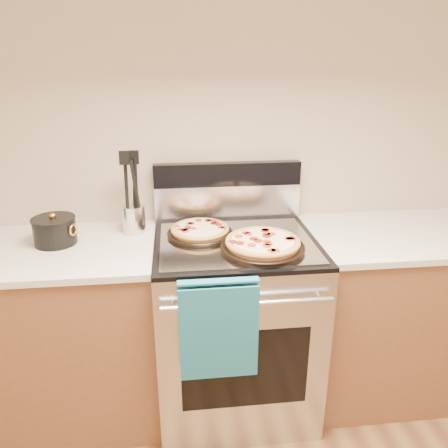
{
  "coord_description": "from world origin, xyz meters",
  "views": [
    {
      "loc": [
        -0.27,
        -0.22,
        1.72
      ],
      "look_at": [
        -0.07,
        1.55,
        1.04
      ],
      "focal_mm": 35.0,
      "sensor_mm": 36.0,
      "label": 1
    }
  ],
  "objects": [
    {
      "name": "wall_back",
      "position": [
        0.0,
        2.0,
        1.35
      ],
      "size": [
        4.0,
        0.0,
        4.0
      ],
      "primitive_type": "plane",
      "rotation": [
        1.57,
        0.0,
        0.0
      ],
      "color": "tan",
      "rests_on": "ground"
    },
    {
      "name": "backsplash_lower",
      "position": [
        0.0,
        1.96,
        1.01
      ],
      "size": [
        0.76,
        0.06,
        0.18
      ],
      "primitive_type": "cube",
      "color": "silver",
      "rests_on": "cooktop"
    },
    {
      "name": "utensil_crock",
      "position": [
        -0.48,
        1.83,
        0.98
      ],
      "size": [
        0.15,
        0.15,
        0.14
      ],
      "primitive_type": "cylinder",
      "rotation": [
        0.0,
        0.0,
        0.43
      ],
      "color": "silver",
      "rests_on": "countertop_left"
    },
    {
      "name": "countertop_right",
      "position": [
        0.88,
        1.68,
        0.9
      ],
      "size": [
        1.02,
        0.64,
        0.03
      ],
      "primitive_type": "cube",
      "color": "beige",
      "rests_on": "cabinet_right"
    },
    {
      "name": "oven_handle",
      "position": [
        0.0,
        1.27,
        0.8
      ],
      "size": [
        0.7,
        0.03,
        0.03
      ],
      "primitive_type": "cylinder",
      "rotation": [
        0.0,
        1.57,
        0.0
      ],
      "color": "silver",
      "rests_on": "range_body"
    },
    {
      "name": "oven_window",
      "position": [
        0.0,
        1.31,
        0.45
      ],
      "size": [
        0.56,
        0.01,
        0.4
      ],
      "primitive_type": "cube",
      "color": "black",
      "rests_on": "range_body"
    },
    {
      "name": "backsplash_upper",
      "position": [
        0.0,
        1.96,
        1.16
      ],
      "size": [
        0.76,
        0.06,
        0.12
      ],
      "primitive_type": "cube",
      "color": "black",
      "rests_on": "backsplash_lower"
    },
    {
      "name": "pepperoni_pizza_back",
      "position": [
        -0.16,
        1.72,
        0.95
      ],
      "size": [
        0.39,
        0.39,
        0.04
      ],
      "primitive_type": null,
      "rotation": [
        0.0,
        0.0,
        0.31
      ],
      "color": "#A97533",
      "rests_on": "foil_sheet"
    },
    {
      "name": "range_body",
      "position": [
        0.0,
        1.65,
        0.45
      ],
      "size": [
        0.76,
        0.68,
        0.9
      ],
      "primitive_type": "cube",
      "color": "#B7B7BC",
      "rests_on": "ground"
    },
    {
      "name": "cabinet_right",
      "position": [
        0.88,
        1.68,
        0.44
      ],
      "size": [
        1.0,
        0.62,
        0.88
      ],
      "primitive_type": "cube",
      "color": "brown",
      "rests_on": "ground"
    },
    {
      "name": "cabinet_left",
      "position": [
        -0.88,
        1.68,
        0.44
      ],
      "size": [
        1.0,
        0.62,
        0.88
      ],
      "primitive_type": "cube",
      "color": "brown",
      "rests_on": "ground"
    },
    {
      "name": "pepperoni_pizza_front",
      "position": [
        0.1,
        1.52,
        0.95
      ],
      "size": [
        0.48,
        0.48,
        0.05
      ],
      "primitive_type": null,
      "rotation": [
        0.0,
        0.0,
        0.37
      ],
      "color": "#A97533",
      "rests_on": "foil_sheet"
    },
    {
      "name": "cooktop",
      "position": [
        0.0,
        1.65,
        0.91
      ],
      "size": [
        0.76,
        0.68,
        0.02
      ],
      "primitive_type": "cube",
      "color": "black",
      "rests_on": "range_body"
    },
    {
      "name": "dish_towel",
      "position": [
        -0.12,
        1.27,
        0.7
      ],
      "size": [
        0.32,
        0.05,
        0.42
      ],
      "primitive_type": null,
      "color": "teal",
      "rests_on": "oven_handle"
    },
    {
      "name": "foil_sheet",
      "position": [
        0.0,
        1.62,
        0.92
      ],
      "size": [
        0.7,
        0.55,
        0.01
      ],
      "primitive_type": "cube",
      "color": "gray",
      "rests_on": "cooktop"
    },
    {
      "name": "countertop_left",
      "position": [
        -0.88,
        1.68,
        0.9
      ],
      "size": [
        1.02,
        0.64,
        0.03
      ],
      "primitive_type": "cube",
      "color": "beige",
      "rests_on": "cabinet_left"
    },
    {
      "name": "saucepan",
      "position": [
        -0.83,
        1.73,
        0.97
      ],
      "size": [
        0.25,
        0.25,
        0.12
      ],
      "primitive_type": "cylinder",
      "rotation": [
        0.0,
        0.0,
        -0.4
      ],
      "color": "black",
      "rests_on": "countertop_left"
    }
  ]
}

